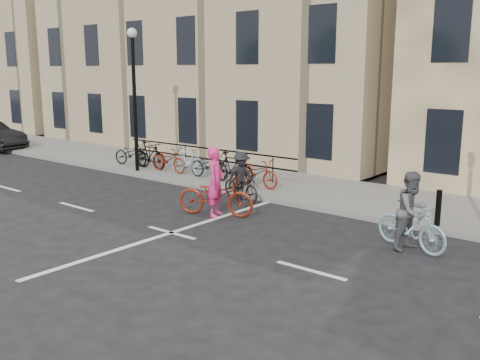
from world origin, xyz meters
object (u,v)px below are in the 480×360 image
Objects in this scene: cyclist_pink at (216,192)px; cyclist_grey at (411,218)px; lamp_post at (134,82)px; cyclist_dark at (241,181)px.

cyclist_grey is (5.25, 0.60, 0.06)m from cyclist_pink.
cyclist_grey is at bearing -9.34° from lamp_post.
lamp_post is at bearing 98.11° from cyclist_dark.
cyclist_dark is at bearing -6.85° from lamp_post.
cyclist_dark is at bearing 94.14° from cyclist_grey.
cyclist_pink is at bearing 112.42° from cyclist_grey.
lamp_post reaches higher than cyclist_pink.
cyclist_dark is (-0.59, 1.81, -0.07)m from cyclist_pink.
cyclist_pink is 1.18× the size of cyclist_grey.
lamp_post reaches higher than cyclist_dark.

